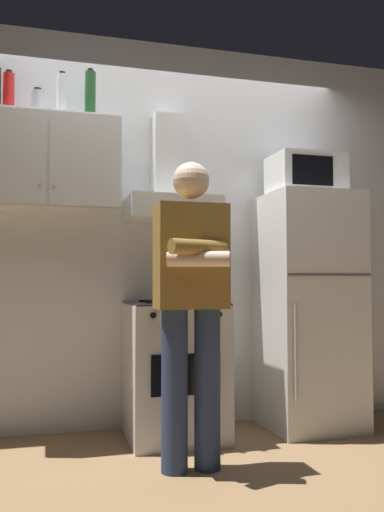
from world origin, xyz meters
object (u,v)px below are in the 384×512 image
at_px(upper_cabinet, 48,163).
at_px(refrigerator, 308,310).
at_px(person_standing, 191,299).
at_px(bottle_canister_steel, 37,104).
at_px(cooking_pot, 199,292).
at_px(microwave, 306,176).
at_px(bottle_vodka_clear, 62,97).
at_px(bottle_soda_red, 9,93).
at_px(bottle_wine_green, 90,96).
at_px(range_hood, 170,192).
at_px(stove_oven, 174,370).

xyz_separation_m(upper_cabinet, refrigerator, (1.75, -0.12, -0.95)).
xyz_separation_m(person_standing, bottle_canister_steel, (-0.82, 0.77, 1.24)).
xyz_separation_m(refrigerator, cooking_pot, (-0.82, -0.12, 0.13)).
bearing_deg(refrigerator, microwave, 90.90).
xyz_separation_m(cooking_pot, bottle_canister_steel, (-1.00, 0.29, 1.21)).
bearing_deg(bottle_vodka_clear, upper_cabinet, -154.36).
bearing_deg(person_standing, microwave, 32.00).
bearing_deg(bottle_soda_red, person_standing, -36.92).
xyz_separation_m(person_standing, bottle_wine_green, (-0.49, 0.74, 1.31)).
height_order(person_standing, bottle_canister_steel, bottle_canister_steel).
xyz_separation_m(upper_cabinet, person_standing, (0.75, -0.73, -0.85)).
relative_size(refrigerator, bottle_soda_red, 5.68).
bearing_deg(range_hood, microwave, -6.46).
bearing_deg(upper_cabinet, bottle_vodka_clear, 25.64).
height_order(bottle_vodka_clear, bottle_soda_red, bottle_vodka_clear).
distance_m(upper_cabinet, bottle_canister_steel, 0.40).
bearing_deg(cooking_pot, upper_cabinet, 165.27).
bearing_deg(bottle_wine_green, bottle_vodka_clear, 171.80).
xyz_separation_m(refrigerator, microwave, (-0.00, 0.02, 0.94)).
distance_m(microwave, bottle_soda_red, 2.05).
bearing_deg(stove_oven, bottle_wine_green, 165.46).
distance_m(person_standing, bottle_vodka_clear, 1.65).
bearing_deg(person_standing, stove_oven, 85.28).
bearing_deg(upper_cabinet, bottle_wine_green, 3.03).
relative_size(refrigerator, microwave, 3.33).
bearing_deg(upper_cabinet, cooking_pot, -14.73).
bearing_deg(bottle_wine_green, cooking_pot, -21.17).
xyz_separation_m(microwave, bottle_wine_green, (-1.49, 0.12, 0.48)).
bearing_deg(bottle_vodka_clear, range_hood, -3.08).
relative_size(upper_cabinet, bottle_wine_green, 2.62).
xyz_separation_m(stove_oven, microwave, (0.95, 0.02, 1.31)).
bearing_deg(bottle_soda_red, cooking_pot, -12.51).
bearing_deg(bottle_wine_green, stove_oven, -14.54).
height_order(refrigerator, bottle_soda_red, bottle_soda_red).
relative_size(stove_oven, bottle_canister_steel, 4.54).
relative_size(range_hood, refrigerator, 0.47).
bearing_deg(range_hood, bottle_wine_green, 178.65).
bearing_deg(bottle_canister_steel, cooking_pot, -15.97).
height_order(bottle_wine_green, bottle_canister_steel, bottle_wine_green).
height_order(upper_cabinet, bottle_wine_green, bottle_wine_green).
distance_m(refrigerator, cooking_pot, 0.84).
distance_m(bottle_vodka_clear, bottle_canister_steel, 0.16).
height_order(bottle_vodka_clear, bottle_canister_steel, bottle_vodka_clear).
bearing_deg(stove_oven, cooking_pot, -42.49).
xyz_separation_m(range_hood, bottle_vodka_clear, (-0.72, 0.04, 0.60)).
distance_m(range_hood, person_standing, 1.01).
bearing_deg(upper_cabinet, microwave, -3.48).
xyz_separation_m(person_standing, cooking_pot, (0.18, 0.49, 0.03)).
distance_m(stove_oven, person_standing, 0.77).
xyz_separation_m(upper_cabinet, bottle_vodka_clear, (0.08, 0.04, 0.45)).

